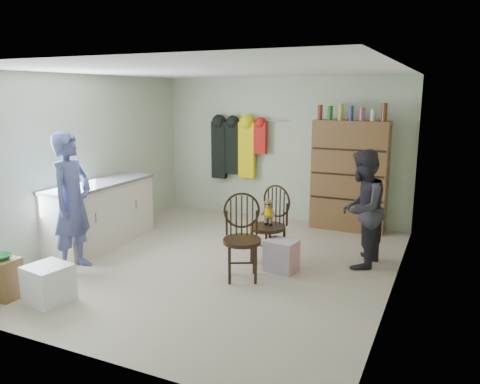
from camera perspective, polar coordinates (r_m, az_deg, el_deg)
The scene contains 13 objects.
ground_plane at distance 6.36m, azimuth -2.83°, elevation -8.54°, with size 5.00×5.00×0.00m, color #C1B49C.
room_walls at distance 6.47m, azimuth -0.79°, elevation 6.21°, with size 5.00×5.00×5.00m.
counter at distance 7.29m, azimuth -16.60°, elevation -2.46°, with size 0.64×1.86×0.94m.
stool at distance 5.85m, azimuth -26.80°, elevation -9.39°, with size 0.32×0.27×0.46m, color brown.
bowl at distance 5.77m, azimuth -27.04°, elevation -7.03°, with size 0.21×0.21×0.05m, color green.
plastic_tub at distance 5.57m, azimuth -22.30°, elevation -10.29°, with size 0.43×0.41×0.41m, color white.
chair_front at distance 6.25m, azimuth 3.73°, elevation -3.39°, with size 0.57×0.57×1.03m.
chair_far at distance 5.69m, azimuth 0.24°, elevation -5.09°, with size 0.62×0.62×1.04m.
striped_bag at distance 6.02m, azimuth 5.05°, elevation -7.75°, with size 0.38×0.30×0.41m, color #E57278.
person_left at distance 6.24m, azimuth -19.79°, elevation -1.19°, with size 0.64×0.42×1.77m, color #4B528B.
person_right at distance 6.21m, azimuth 14.63°, elevation -2.03°, with size 0.75×0.58×1.54m, color #2D2B33.
dresser at distance 7.83m, azimuth 13.19°, elevation 2.00°, with size 1.20×0.39×2.08m.
coat_rack at distance 8.51m, azimuth -0.44°, elevation 5.39°, with size 1.42×0.12×1.09m.
Camera 1 is at (2.77, -5.27, 2.23)m, focal length 35.00 mm.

